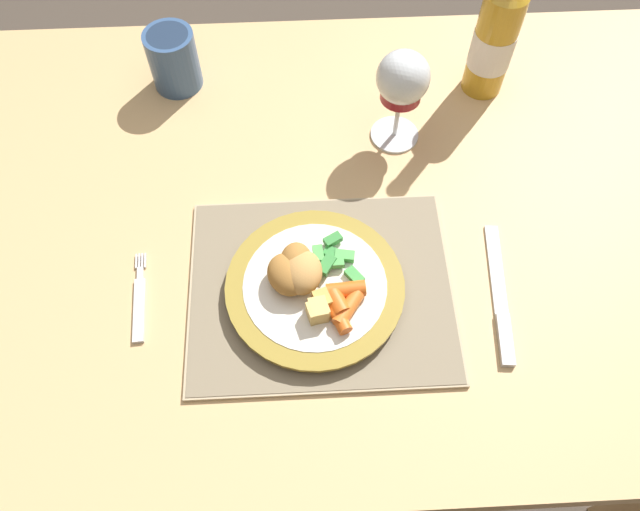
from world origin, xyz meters
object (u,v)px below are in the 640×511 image
fork (140,303)px  table_knife (501,305)px  wine_glass (402,82)px  bottle (496,35)px  dinner_plate (315,288)px  dining_table (329,245)px  drinking_cup (173,59)px

fork → table_knife: size_ratio=0.63×
fork → wine_glass: (0.36, 0.27, 0.11)m
bottle → dinner_plate: bearing=-128.2°
bottle → table_knife: bearing=-96.6°
fork → bottle: size_ratio=0.46×
dinner_plate → bottle: bearing=51.8°
dining_table → fork: 0.31m
table_knife → drinking_cup: drinking_cup is taller
drinking_cup → dinner_plate: bearing=-62.8°
wine_glass → drinking_cup: size_ratio=1.63×
dining_table → bottle: (0.26, 0.23, 0.20)m
fork → drinking_cup: drinking_cup is taller
drinking_cup → fork: bearing=-93.7°
table_knife → bottle: bearing=83.4°
wine_glass → dinner_plate: bearing=-116.8°
dining_table → table_knife: (0.21, -0.16, 0.10)m
dining_table → dinner_plate: 0.18m
dining_table → dinner_plate: (-0.03, -0.13, 0.11)m
drinking_cup → dining_table: bearing=-48.9°
dining_table → bottle: size_ratio=4.56×
dinner_plate → table_knife: (0.24, -0.03, -0.01)m
table_knife → wine_glass: (-0.11, 0.30, 0.11)m
dinner_plate → drinking_cup: size_ratio=2.40×
dinner_plate → wine_glass: wine_glass is taller
table_knife → drinking_cup: 0.62m
wine_glass → bottle: 0.18m
dinner_plate → bottle: bottle is taller
dining_table → drinking_cup: 0.38m
dinner_plate → fork: 0.23m
wine_glass → table_knife: bearing=-70.3°
wine_glass → bottle: size_ratio=0.55×
fork → drinking_cup: (0.03, 0.40, 0.05)m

